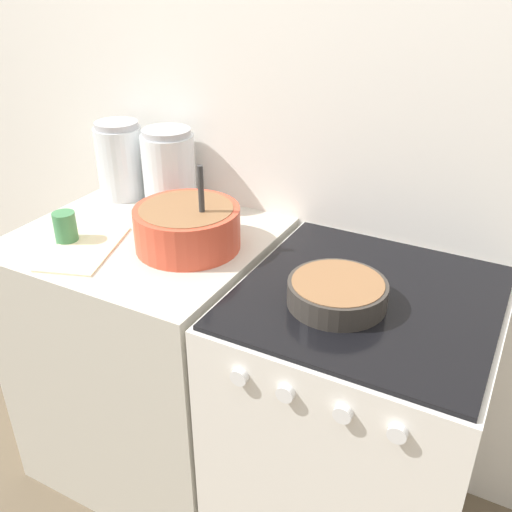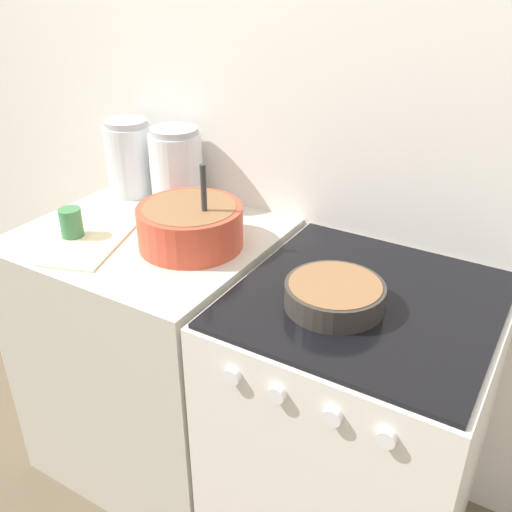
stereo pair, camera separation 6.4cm
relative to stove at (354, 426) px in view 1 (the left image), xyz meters
The scene contains 9 objects.
wall_back 0.90m from the stove, 133.67° to the left, with size 4.46×0.05×2.40m.
countertop_cabinet 0.70m from the stove, behind, with size 0.73×0.66×0.89m.
stove is the anchor object (origin of this frame).
mixing_bowl 0.74m from the stove, behind, with size 0.30×0.30×0.25m.
baking_pan 0.48m from the stove, 125.84° to the right, with size 0.24×0.24×0.06m.
storage_jar_left 1.12m from the stove, 166.78° to the left, with size 0.16×0.16×0.26m.
storage_jar_middle 0.96m from the stove, 163.43° to the left, with size 0.17×0.17×0.26m.
tin_can 1.00m from the stove, behind, with size 0.06×0.06×0.09m.
recipe_page 0.92m from the stove, 169.39° to the right, with size 0.25×0.33×0.01m.
Camera 1 is at (0.65, -0.85, 1.64)m, focal length 40.00 mm.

